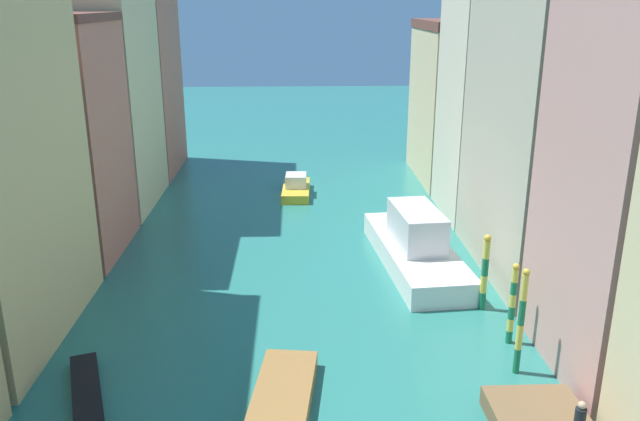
{
  "coord_description": "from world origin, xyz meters",
  "views": [
    {
      "loc": [
        0.06,
        -14.02,
        14.41
      ],
      "look_at": [
        1.59,
        25.51,
        1.5
      ],
      "focal_mm": 36.07,
      "sensor_mm": 36.0,
      "label": 1
    }
  ],
  "objects_px": {
    "mooring_pole_2": "(485,271)",
    "vaporetto_white": "(416,246)",
    "mooring_pole_1": "(512,303)",
    "motorboat_1": "(296,188)",
    "mooring_pole_0": "(521,321)",
    "motorboat_0": "(280,408)"
  },
  "relations": [
    {
      "from": "mooring_pole_1",
      "to": "motorboat_0",
      "type": "distance_m",
      "value": 11.29
    },
    {
      "from": "mooring_pole_2",
      "to": "motorboat_0",
      "type": "height_order",
      "value": "mooring_pole_2"
    },
    {
      "from": "mooring_pole_1",
      "to": "motorboat_1",
      "type": "relative_size",
      "value": 0.7
    },
    {
      "from": "mooring_pole_2",
      "to": "mooring_pole_0",
      "type": "bearing_deg",
      "value": -91.91
    },
    {
      "from": "motorboat_0",
      "to": "motorboat_1",
      "type": "height_order",
      "value": "motorboat_1"
    },
    {
      "from": "mooring_pole_2",
      "to": "vaporetto_white",
      "type": "xyz_separation_m",
      "value": [
        -2.3,
        5.68,
        -0.85
      ]
    },
    {
      "from": "mooring_pole_2",
      "to": "vaporetto_white",
      "type": "relative_size",
      "value": 0.33
    },
    {
      "from": "mooring_pole_0",
      "to": "vaporetto_white",
      "type": "bearing_deg",
      "value": 100.51
    },
    {
      "from": "mooring_pole_2",
      "to": "motorboat_0",
      "type": "distance_m",
      "value": 12.86
    },
    {
      "from": "mooring_pole_0",
      "to": "vaporetto_white",
      "type": "relative_size",
      "value": 0.39
    },
    {
      "from": "vaporetto_white",
      "to": "motorboat_1",
      "type": "bearing_deg",
      "value": 115.32
    },
    {
      "from": "mooring_pole_0",
      "to": "vaporetto_white",
      "type": "distance_m",
      "value": 11.61
    },
    {
      "from": "vaporetto_white",
      "to": "mooring_pole_1",
      "type": "bearing_deg",
      "value": -73.95
    },
    {
      "from": "mooring_pole_0",
      "to": "mooring_pole_2",
      "type": "bearing_deg",
      "value": 88.09
    },
    {
      "from": "vaporetto_white",
      "to": "motorboat_0",
      "type": "bearing_deg",
      "value": -118.15
    },
    {
      "from": "vaporetto_white",
      "to": "motorboat_0",
      "type": "xyz_separation_m",
      "value": [
        -7.44,
        -13.91,
        -0.82
      ]
    },
    {
      "from": "mooring_pole_0",
      "to": "mooring_pole_1",
      "type": "distance_m",
      "value": 2.47
    },
    {
      "from": "mooring_pole_0",
      "to": "vaporetto_white",
      "type": "xyz_separation_m",
      "value": [
        -2.11,
        11.36,
        -1.19
      ]
    },
    {
      "from": "mooring_pole_1",
      "to": "motorboat_1",
      "type": "height_order",
      "value": "mooring_pole_1"
    },
    {
      "from": "mooring_pole_0",
      "to": "mooring_pole_2",
      "type": "relative_size",
      "value": 1.18
    },
    {
      "from": "mooring_pole_0",
      "to": "motorboat_1",
      "type": "height_order",
      "value": "mooring_pole_0"
    },
    {
      "from": "motorboat_1",
      "to": "mooring_pole_0",
      "type": "bearing_deg",
      "value": -70.93
    }
  ]
}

